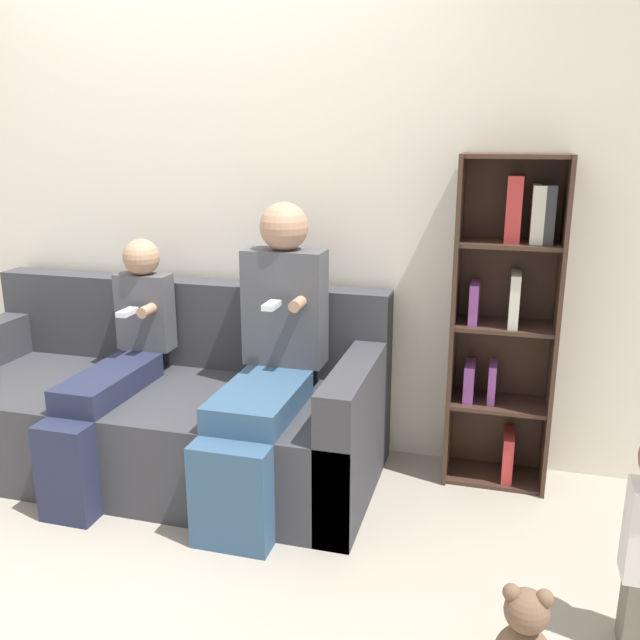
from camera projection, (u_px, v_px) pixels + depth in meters
name	position (u px, v px, depth m)	size (l,w,h in m)	color
ground_plane	(119.00, 526.00, 2.76)	(14.00, 14.00, 0.00)	#9E9384
back_wall	(209.00, 191.00, 3.36)	(10.00, 0.06, 2.55)	silver
couch	(161.00, 411.00, 3.21)	(2.06, 0.88, 0.85)	#38383D
adult_seated	(269.00, 353.00, 2.89)	(0.37, 0.85, 1.26)	#335170
child_seated	(114.00, 366.00, 3.05)	(0.26, 0.85, 1.07)	#232842
bookshelf	(506.00, 316.00, 2.98)	(0.45, 0.28, 1.47)	#3D281E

